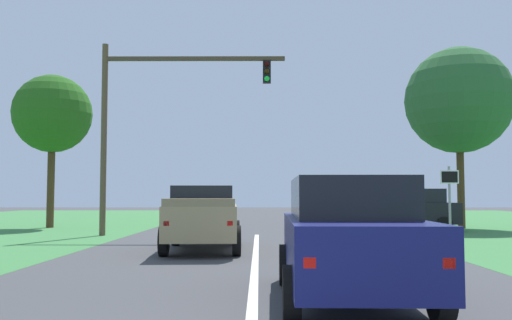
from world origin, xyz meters
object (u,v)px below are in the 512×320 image
(traffic_light, at_px, (151,109))
(keep_moving_sign, at_px, (450,194))
(crossing_suv_far, at_px, (408,209))
(red_suv_near, at_px, (349,235))
(oak_tree_right, at_px, (459,101))
(extra_tree_1, at_px, (52,114))
(pickup_truck_lead, at_px, (203,217))

(traffic_light, xyz_separation_m, keep_moving_sign, (10.52, -4.12, -3.46))
(traffic_light, xyz_separation_m, crossing_suv_far, (10.98, 2.71, -4.11))
(red_suv_near, xyz_separation_m, traffic_light, (-5.71, 13.63, 4.10))
(oak_tree_right, height_order, extra_tree_1, oak_tree_right)
(red_suv_near, xyz_separation_m, oak_tree_right, (8.64, 19.15, 5.36))
(red_suv_near, relative_size, keep_moving_sign, 1.88)
(pickup_truck_lead, height_order, keep_moving_sign, keep_moving_sign)
(traffic_light, distance_m, keep_moving_sign, 11.81)
(pickup_truck_lead, relative_size, oak_tree_right, 0.57)
(oak_tree_right, bearing_deg, red_suv_near, -114.29)
(red_suv_near, distance_m, extra_tree_1, 22.86)
(red_suv_near, relative_size, pickup_truck_lead, 0.93)
(traffic_light, height_order, keep_moving_sign, traffic_light)
(pickup_truck_lead, bearing_deg, crossing_suv_far, 46.58)
(oak_tree_right, bearing_deg, extra_tree_1, -179.75)
(keep_moving_sign, height_order, oak_tree_right, oak_tree_right)
(pickup_truck_lead, distance_m, crossing_suv_far, 12.03)
(traffic_light, bearing_deg, oak_tree_right, 21.02)
(extra_tree_1, bearing_deg, pickup_truck_lead, -52.65)
(red_suv_near, bearing_deg, oak_tree_right, 65.71)
(red_suv_near, xyz_separation_m, pickup_truck_lead, (-3.00, 7.60, -0.01))
(pickup_truck_lead, xyz_separation_m, keep_moving_sign, (7.80, 1.91, 0.65))
(red_suv_near, height_order, traffic_light, traffic_light)
(red_suv_near, bearing_deg, extra_tree_1, 121.64)
(oak_tree_right, bearing_deg, keep_moving_sign, -111.73)
(pickup_truck_lead, bearing_deg, oak_tree_right, 44.76)
(red_suv_near, distance_m, pickup_truck_lead, 8.17)
(crossing_suv_far, bearing_deg, traffic_light, -166.13)
(red_suv_near, height_order, oak_tree_right, oak_tree_right)
(traffic_light, relative_size, extra_tree_1, 1.01)
(keep_moving_sign, bearing_deg, pickup_truck_lead, -166.26)
(extra_tree_1, bearing_deg, red_suv_near, -58.36)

